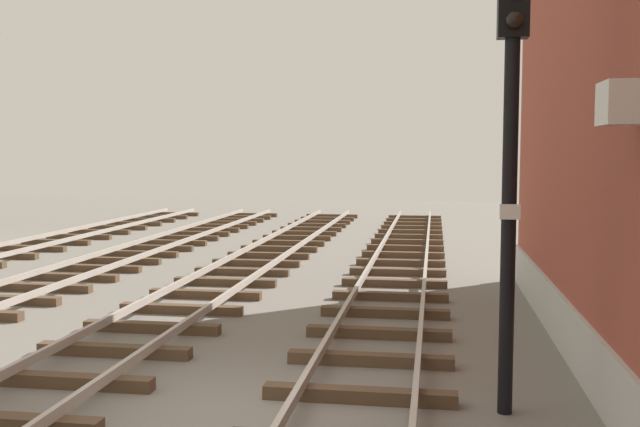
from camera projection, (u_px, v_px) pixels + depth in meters
ground_plane at (236, 419)px, 8.72m from camera, size 80.00×80.00×0.00m
track_near_building at (352, 415)px, 8.49m from camera, size 2.50×55.01×0.32m
track_centre at (35, 397)px, 9.11m from camera, size 2.50×55.01×0.32m
signal_mast at (511, 125)px, 8.60m from camera, size 0.36×0.40×5.64m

